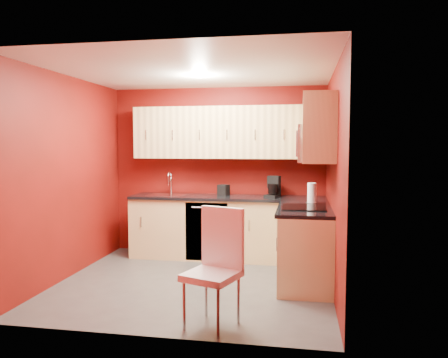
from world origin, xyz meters
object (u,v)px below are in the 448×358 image
(napkin_holder, at_px, (224,190))
(paper_towel, at_px, (312,193))
(microwave, at_px, (315,144))
(sink, at_px, (168,192))
(dining_chair, at_px, (212,269))
(coffee_maker, at_px, (272,186))

(napkin_holder, relative_size, paper_towel, 0.59)
(microwave, relative_size, sink, 1.46)
(sink, height_order, napkin_holder, sink)
(napkin_holder, distance_m, paper_towel, 1.45)
(sink, relative_size, dining_chair, 0.49)
(napkin_holder, distance_m, dining_chair, 2.58)
(microwave, distance_m, sink, 2.43)
(sink, distance_m, coffee_maker, 1.55)
(coffee_maker, xyz_separation_m, napkin_holder, (-0.72, 0.08, -0.07))
(microwave, height_order, dining_chair, microwave)
(coffee_maker, height_order, napkin_holder, coffee_maker)
(napkin_holder, bearing_deg, microwave, -41.14)
(microwave, bearing_deg, paper_towel, 92.32)
(dining_chair, bearing_deg, coffee_maker, 100.64)
(microwave, bearing_deg, dining_chair, -123.68)
(microwave, bearing_deg, napkin_holder, 138.86)
(sink, bearing_deg, napkin_holder, 7.61)
(sink, distance_m, napkin_holder, 0.83)
(dining_chair, bearing_deg, napkin_holder, 117.25)
(sink, height_order, paper_towel, sink)
(coffee_maker, distance_m, napkin_holder, 0.73)
(sink, distance_m, paper_towel, 2.17)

